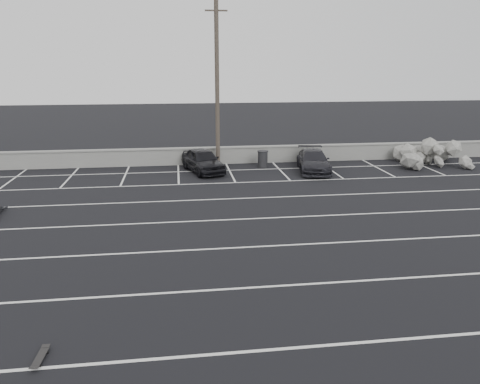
{
  "coord_description": "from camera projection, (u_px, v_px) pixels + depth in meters",
  "views": [
    {
      "loc": [
        -1.96,
        -14.9,
        6.16
      ],
      "look_at": [
        0.51,
        3.55,
        1.0
      ],
      "focal_mm": 35.0,
      "sensor_mm": 36.0,
      "label": 1
    }
  ],
  "objects": [
    {
      "name": "stall_lines",
      "position": [
        224.0,
        209.0,
        20.32
      ],
      "size": [
        36.0,
        20.05,
        0.01
      ],
      "color": "silver",
      "rests_on": "ground"
    },
    {
      "name": "car_right",
      "position": [
        314.0,
        161.0,
        27.34
      ],
      "size": [
        2.38,
        4.46,
        1.23
      ],
      "primitive_type": "imported",
      "rotation": [
        0.0,
        0.0,
        -0.16
      ],
      "color": "black",
      "rests_on": "ground"
    },
    {
      "name": "trash_bin",
      "position": [
        263.0,
        159.0,
        28.44
      ],
      "size": [
        0.73,
        0.73,
        1.01
      ],
      "rotation": [
        0.0,
        0.0,
        -0.12
      ],
      "color": "black",
      "rests_on": "ground"
    },
    {
      "name": "car_left",
      "position": [
        203.0,
        160.0,
        27.16
      ],
      "size": [
        2.71,
        4.3,
        1.36
      ],
      "primitive_type": "imported",
      "rotation": [
        0.0,
        0.0,
        0.3
      ],
      "color": "black",
      "rests_on": "ground"
    },
    {
      "name": "ground",
      "position": [
        239.0,
        248.0,
        16.12
      ],
      "size": [
        120.0,
        120.0,
        0.0
      ],
      "primitive_type": "plane",
      "color": "black",
      "rests_on": "ground"
    },
    {
      "name": "seawall",
      "position": [
        210.0,
        155.0,
        29.35
      ],
      "size": [
        50.0,
        0.45,
        1.06
      ],
      "color": "gray",
      "rests_on": "ground"
    },
    {
      "name": "skateboard",
      "position": [
        40.0,
        357.0,
        10.01
      ],
      "size": [
        0.23,
        0.71,
        0.08
      ],
      "rotation": [
        0.0,
        0.0,
        -0.06
      ],
      "color": "black",
      "rests_on": "ground"
    },
    {
      "name": "riprap_pile",
      "position": [
        423.0,
        157.0,
        29.22
      ],
      "size": [
        4.82,
        3.67,
        1.22
      ],
      "color": "gray",
      "rests_on": "ground"
    },
    {
      "name": "utility_pole",
      "position": [
        217.0,
        85.0,
        27.48
      ],
      "size": [
        1.29,
        0.26,
        9.64
      ],
      "color": "#4C4238",
      "rests_on": "ground"
    }
  ]
}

